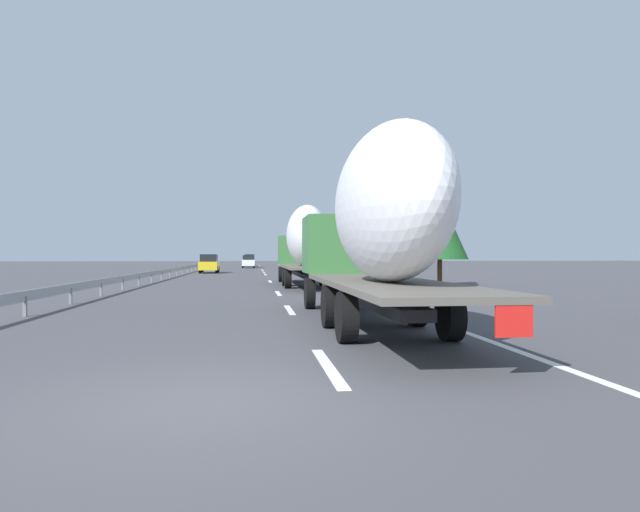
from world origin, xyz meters
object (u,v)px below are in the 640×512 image
object	(u,v)px
truck_trailing	(376,223)
car_yellow_coupe	(209,264)
truck_lead	(304,242)
car_white_van	(248,261)
road_sign	(311,251)
car_blue_sedan	(250,260)

from	to	relation	value
truck_trailing	car_yellow_coupe	distance (m)	44.63
truck_lead	car_white_van	world-z (taller)	truck_lead
truck_lead	truck_trailing	distance (m)	18.85
car_yellow_coupe	car_white_van	bearing A→B (deg)	-9.74
car_white_van	car_yellow_coupe	bearing A→B (deg)	170.26
truck_trailing	road_sign	bearing A→B (deg)	-3.96
truck_lead	road_sign	bearing A→B (deg)	-6.82
car_blue_sedan	road_sign	distance (m)	33.64
truck_lead	road_sign	distance (m)	26.09
car_yellow_coupe	car_blue_sedan	size ratio (longest dim) A/B	0.99
car_yellow_coupe	road_sign	world-z (taller)	road_sign
car_blue_sedan	truck_lead	bearing A→B (deg)	-176.65
truck_trailing	car_blue_sedan	xyz separation A→B (m)	(77.73, 3.44, -1.61)
road_sign	car_yellow_coupe	bearing A→B (deg)	94.21
car_blue_sedan	car_yellow_coupe	bearing A→B (deg)	173.38
road_sign	car_white_van	bearing A→B (deg)	17.35
road_sign	car_blue_sedan	bearing A→B (deg)	11.22
truck_trailing	car_blue_sedan	world-z (taller)	truck_trailing
car_white_van	car_blue_sedan	bearing A→B (deg)	-0.60
road_sign	truck_lead	bearing A→B (deg)	173.18
truck_lead	car_yellow_coupe	distance (m)	26.24
car_yellow_coupe	car_blue_sedan	xyz separation A→B (m)	(33.74, -3.92, 0.02)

